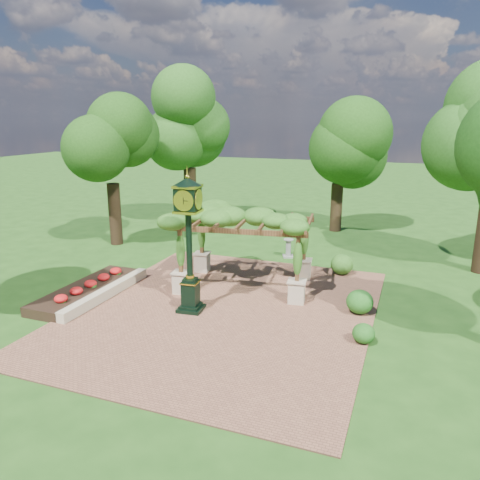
% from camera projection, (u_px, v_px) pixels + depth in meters
% --- Properties ---
extents(ground, '(120.00, 120.00, 0.00)m').
position_uv_depth(ground, '(213.00, 322.00, 15.54)').
color(ground, '#1E4714').
rests_on(ground, ground).
extents(brick_plaza, '(10.00, 12.00, 0.04)m').
position_uv_depth(brick_plaza, '(225.00, 310.00, 16.44)').
color(brick_plaza, brown).
rests_on(brick_plaza, ground).
extents(border_wall, '(0.35, 5.00, 0.40)m').
position_uv_depth(border_wall, '(107.00, 293.00, 17.52)').
color(border_wall, '#C6B793').
rests_on(border_wall, ground).
extents(flower_bed, '(1.50, 5.00, 0.36)m').
position_uv_depth(flower_bed, '(87.00, 291.00, 17.84)').
color(flower_bed, red).
rests_on(flower_bed, ground).
extents(pedestal_clock, '(1.02, 1.02, 4.75)m').
position_uv_depth(pedestal_clock, '(189.00, 233.00, 15.67)').
color(pedestal_clock, black).
rests_on(pedestal_clock, brick_plaza).
extents(pergola, '(5.51, 3.88, 3.22)m').
position_uv_depth(pergola, '(245.00, 222.00, 18.14)').
color(pergola, '#C0AC8E').
rests_on(pergola, brick_plaza).
extents(sundial, '(0.65, 0.65, 0.90)m').
position_uv_depth(sundial, '(288.00, 249.00, 22.58)').
color(sundial, gray).
rests_on(sundial, ground).
extents(shrub_front, '(0.87, 0.87, 0.61)m').
position_uv_depth(shrub_front, '(364.00, 333.00, 13.95)').
color(shrub_front, '#1F5317').
rests_on(shrub_front, brick_plaza).
extents(shrub_mid, '(0.98, 0.98, 0.83)m').
position_uv_depth(shrub_mid, '(360.00, 302.00, 16.04)').
color(shrub_mid, '#1E5818').
rests_on(shrub_mid, brick_plaza).
extents(shrub_back, '(1.22, 1.22, 0.86)m').
position_uv_depth(shrub_back, '(342.00, 264.00, 20.03)').
color(shrub_back, '#2C5C1A').
rests_on(shrub_back, brick_plaza).
extents(tree_west_near, '(3.62, 3.62, 8.38)m').
position_uv_depth(tree_west_near, '(109.00, 134.00, 23.60)').
color(tree_west_near, black).
rests_on(tree_west_near, ground).
extents(tree_west_far, '(3.94, 3.94, 9.22)m').
position_uv_depth(tree_west_far, '(188.00, 122.00, 27.84)').
color(tree_west_far, black).
rests_on(tree_west_far, ground).
extents(tree_north, '(4.05, 4.05, 7.27)m').
position_uv_depth(tree_north, '(340.00, 146.00, 26.69)').
color(tree_north, '#322314').
rests_on(tree_north, ground).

